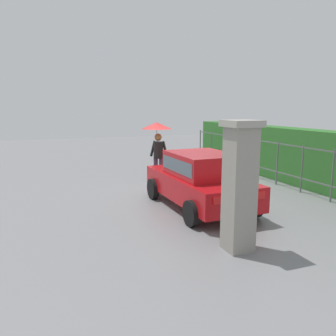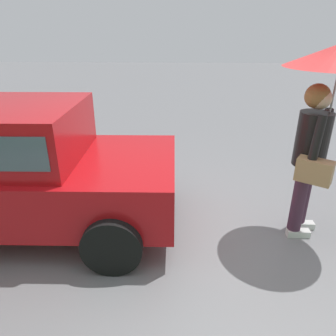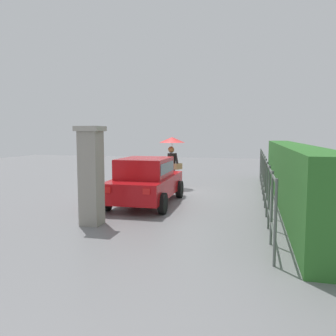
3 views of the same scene
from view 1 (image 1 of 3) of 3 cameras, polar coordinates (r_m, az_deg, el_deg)
The scene contains 6 objects.
ground_plane at distance 10.91m, azimuth 2.34°, elevation -3.83°, with size 40.00×40.00×0.00m, color slate.
car at distance 8.96m, azimuth 5.42°, elevation -1.70°, with size 3.77×1.93×1.48m.
pedestrian at distance 12.00m, azimuth -1.75°, elevation 5.30°, with size 1.07×1.07×2.11m.
gate_pillar at distance 6.34m, azimuth 11.88°, elevation -2.85°, with size 0.60×0.60×2.42m.
fence_section at distance 12.18m, azimuth 17.81°, elevation 1.14°, with size 11.77×0.05×1.50m.
hedge_row at distance 12.71m, azimuth 20.82°, elevation 1.89°, with size 12.72×0.90×1.90m, color #2D6B28.
Camera 1 is at (9.70, -4.23, 2.66)m, focal length 36.44 mm.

